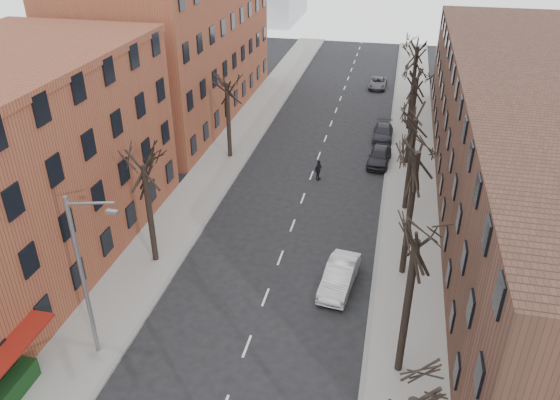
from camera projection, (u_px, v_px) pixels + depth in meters
The scene contains 17 objects.
sidewalk_left at pixel (229, 152), 48.99m from camera, with size 4.00×90.00×0.15m, color gray.
sidewalk_right at pixel (411, 168), 45.99m from camera, with size 4.00×90.00×0.15m, color gray.
building_left_far at pixel (176, 46), 54.78m from camera, with size 12.00×28.00×14.00m, color brown.
building_right at pixel (536, 146), 37.82m from camera, with size 12.00×50.00×10.00m, color #4A2C22.
tree_right_b at pixel (398, 371), 26.49m from camera, with size 5.20×5.20×10.80m, color black, non-canonical shape.
tree_right_c at pixel (402, 273), 33.31m from camera, with size 5.20×5.20×11.60m, color black, non-canonical shape.
tree_right_d at pixel (404, 209), 40.13m from camera, with size 5.20×5.20×10.00m, color black, non-canonical shape.
tree_right_e at pixel (406, 164), 46.95m from camera, with size 5.20×5.20×10.80m, color black, non-canonical shape.
tree_right_f at pixel (408, 130), 53.77m from camera, with size 5.20×5.20×11.60m, color black, non-canonical shape.
tree_left_a at pixel (156, 261), 34.46m from camera, with size 5.20×5.20×9.50m, color black, non-canonical shape.
tree_left_b at pixel (230, 157), 48.10m from camera, with size 5.20×5.20×9.50m, color black, non-canonical shape.
streetlight at pixel (85, 273), 25.09m from camera, with size 2.45×0.22×9.03m.
silver_sedan at pixel (339, 276), 31.80m from camera, with size 1.61×4.63×1.52m, color silver.
parked_car_near at pixel (380, 156), 46.54m from camera, with size 1.77×4.40×1.50m, color black.
parked_car_mid at pixel (383, 133), 51.40m from camera, with size 1.80×4.44×1.29m, color #212129.
parked_car_far at pixel (378, 83), 65.23m from camera, with size 1.96×4.25×1.18m, color #525459.
pedestrian_crossing at pixel (318, 170), 43.92m from camera, with size 1.00×0.42×1.71m, color black.
Camera 1 is at (6.11, -7.86, 20.17)m, focal length 35.00 mm.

